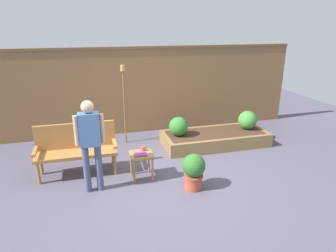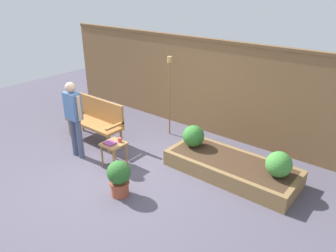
# 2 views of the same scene
# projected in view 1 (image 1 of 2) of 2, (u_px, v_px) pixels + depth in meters

# --- Properties ---
(ground_plane) EXTENTS (14.00, 14.00, 0.00)m
(ground_plane) POSITION_uv_depth(u_px,v_px,m) (161.00, 179.00, 5.35)
(ground_plane) COLOR #514C5B
(fence_back) EXTENTS (8.40, 0.14, 2.16)m
(fence_back) POSITION_uv_depth(u_px,v_px,m) (135.00, 90.00, 7.36)
(fence_back) COLOR brown
(fence_back) RESTS_ON ground_plane
(garden_bench) EXTENTS (1.44, 0.48, 0.94)m
(garden_bench) POSITION_uv_depth(u_px,v_px,m) (76.00, 145.00, 5.42)
(garden_bench) COLOR #A87038
(garden_bench) RESTS_ON ground_plane
(side_table) EXTENTS (0.40, 0.40, 0.48)m
(side_table) POSITION_uv_depth(u_px,v_px,m) (141.00, 158.00, 5.26)
(side_table) COLOR #9E7042
(side_table) RESTS_ON ground_plane
(cup_on_table) EXTENTS (0.10, 0.07, 0.08)m
(cup_on_table) POSITION_uv_depth(u_px,v_px,m) (143.00, 149.00, 5.34)
(cup_on_table) COLOR #CC4C47
(cup_on_table) RESTS_ON side_table
(book_on_table) EXTENTS (0.21, 0.18, 0.03)m
(book_on_table) POSITION_uv_depth(u_px,v_px,m) (140.00, 154.00, 5.17)
(book_on_table) COLOR #7F3875
(book_on_table) RESTS_ON side_table
(potted_boxwood) EXTENTS (0.39, 0.39, 0.63)m
(potted_boxwood) POSITION_uv_depth(u_px,v_px,m) (194.00, 170.00, 4.92)
(potted_boxwood) COLOR #A84C33
(potted_boxwood) RESTS_ON ground_plane
(raised_planter_bed) EXTENTS (2.40, 1.00, 0.30)m
(raised_planter_bed) POSITION_uv_depth(u_px,v_px,m) (215.00, 138.00, 6.83)
(raised_planter_bed) COLOR olive
(raised_planter_bed) RESTS_ON ground_plane
(shrub_near_bench) EXTENTS (0.42, 0.42, 0.42)m
(shrub_near_bench) POSITION_uv_depth(u_px,v_px,m) (178.00, 126.00, 6.52)
(shrub_near_bench) COLOR brown
(shrub_near_bench) RESTS_ON raised_planter_bed
(shrub_far_corner) EXTENTS (0.44, 0.44, 0.44)m
(shrub_far_corner) POSITION_uv_depth(u_px,v_px,m) (248.00, 120.00, 6.94)
(shrub_far_corner) COLOR brown
(shrub_far_corner) RESTS_ON raised_planter_bed
(tiki_torch) EXTENTS (0.10, 0.10, 1.82)m
(tiki_torch) POSITION_uv_depth(u_px,v_px,m) (124.00, 91.00, 6.59)
(tiki_torch) COLOR brown
(tiki_torch) RESTS_ON ground_plane
(person_by_bench) EXTENTS (0.47, 0.20, 1.56)m
(person_by_bench) POSITION_uv_depth(u_px,v_px,m) (90.00, 139.00, 4.68)
(person_by_bench) COLOR #475170
(person_by_bench) RESTS_ON ground_plane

